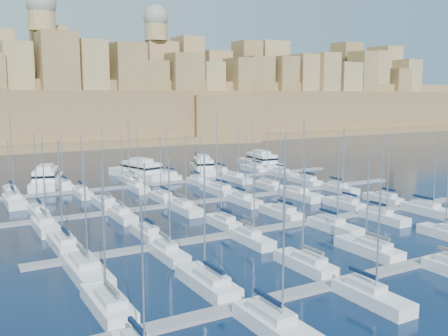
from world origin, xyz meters
TOP-DOWN VIEW (x-y plane):
  - ground at (0.00, 0.00)m, footprint 600.00×600.00m
  - pontoon_near at (0.00, -34.00)m, footprint 84.00×2.00m
  - pontoon_mid_near at (0.00, -12.00)m, footprint 84.00×2.00m
  - pontoon_mid_far at (0.00, 10.00)m, footprint 84.00×2.00m
  - pontoon_far at (0.00, 32.00)m, footprint 84.00×2.00m
  - sailboat_0 at (-36.33, -28.31)m, footprint 2.88×9.62m
  - sailboat_1 at (-25.59, -28.15)m, footprint 2.98×9.93m
  - sailboat_2 at (-12.83, -28.62)m, footprint 2.70×8.99m
  - sailboat_3 at (-2.17, -28.26)m, footprint 2.92×9.73m
  - sailboat_4 at (12.90, -28.78)m, footprint 2.60×8.67m
  - sailboat_7 at (-25.15, -40.01)m, footprint 3.08×10.27m
  - sailboat_8 at (-13.34, -39.33)m, footprint 2.67×8.89m
  - sailboat_12 at (-35.63, -6.39)m, footprint 2.84×9.46m
  - sailboat_13 at (-24.15, -7.04)m, footprint 2.44×8.12m
  - sailboat_14 at (-11.69, -7.12)m, footprint 2.39×7.96m
  - sailboat_15 at (-0.08, -6.52)m, footprint 2.76×9.19m
  - sailboat_16 at (13.98, -6.74)m, footprint 2.62×8.74m
  - sailboat_17 at (23.63, -6.99)m, footprint 2.47×8.23m
  - sailboat_18 at (-35.76, -18.40)m, footprint 3.32×11.07m
  - sailboat_19 at (-25.18, -17.00)m, footprint 2.46×8.20m
  - sailboat_20 at (-12.76, -16.97)m, footprint 2.45×8.16m
  - sailboat_21 at (1.50, -17.71)m, footprint 2.90×9.67m
  - sailboat_22 at (12.50, -17.25)m, footprint 2.62×8.73m
  - sailboat_23 at (22.79, -18.03)m, footprint 3.09×10.30m
  - sailboat_24 at (-35.20, 14.96)m, footprint 2.44×8.13m
  - sailboat_25 at (-23.47, 15.53)m, footprint 2.79×9.29m
  - sailboat_26 at (-12.43, 15.12)m, footprint 2.53×8.45m
  - sailboat_27 at (0.57, 16.24)m, footprint 3.22×10.73m
  - sailboat_28 at (12.42, 15.11)m, footprint 2.53×8.44m
  - sailboat_29 at (22.98, 15.60)m, footprint 2.83×9.43m
  - sailboat_30 at (-36.00, 4.27)m, footprint 2.91×9.70m
  - sailboat_31 at (-23.79, 4.91)m, footprint 2.52×8.40m
  - sailboat_32 at (-12.72, 4.52)m, footprint 2.76×9.20m
  - sailboat_33 at (-0.35, 4.72)m, footprint 2.64×8.78m
  - sailboat_34 at (12.06, 3.83)m, footprint 3.18×10.59m
  - sailboat_35 at (23.50, 4.69)m, footprint 2.65×8.84m
  - sailboat_36 at (-36.94, 36.80)m, footprint 2.34×7.80m
  - sailboat_37 at (-26.10, 37.42)m, footprint 2.72×9.08m
  - sailboat_38 at (-11.00, 37.45)m, footprint 2.74×9.12m
  - sailboat_39 at (-1.28, 37.91)m, footprint 3.02×10.07m
  - sailboat_40 at (12.70, 37.95)m, footprint 3.05×10.15m
  - sailboat_41 at (23.54, 37.67)m, footprint 2.87×9.57m
  - sailboat_42 at (-37.63, 25.72)m, footprint 3.24×10.81m
  - sailboat_43 at (-24.71, 27.06)m, footprint 2.43×8.10m
  - sailboat_44 at (-13.07, 27.00)m, footprint 2.46×8.21m
  - sailboat_45 at (1.54, 26.72)m, footprint 2.63×8.78m
  - sailboat_46 at (11.41, 26.50)m, footprint 2.77×9.23m
  - sailboat_47 at (24.99, 26.58)m, footprint 2.72×9.07m
  - motor_yacht_a at (-28.76, 42.15)m, footprint 10.60×18.76m
  - motor_yacht_b at (-6.68, 42.63)m, footprint 10.20×19.80m
  - motor_yacht_c at (9.91, 41.12)m, footprint 9.54×16.52m
  - motor_yacht_d at (28.65, 42.26)m, footprint 7.15×18.67m
  - fortified_city at (-0.19, 155.26)m, footprint 460.00×108.95m

SIDE VIEW (x-z plane):
  - ground at x=0.00m, z-range 0.00..0.00m
  - pontoon_near at x=0.00m, z-range 0.00..0.40m
  - pontoon_mid_near at x=0.00m, z-range 0.00..0.40m
  - pontoon_mid_far at x=0.00m, z-range 0.00..0.40m
  - pontoon_far at x=0.00m, z-range 0.00..0.40m
  - sailboat_36 at x=-36.94m, z-range -4.96..6.38m
  - sailboat_13 at x=-24.15m, z-range -4.89..6.31m
  - sailboat_14 at x=-11.69m, z-range -5.37..6.81m
  - sailboat_45 at x=1.54m, z-range -5.16..6.60m
  - sailboat_43 at x=-24.71m, z-range -5.75..7.20m
  - sailboat_8 at x=-13.34m, z-range -5.44..6.90m
  - sailboat_37 at x=-26.10m, z-range -5.41..6.87m
  - sailboat_19 at x=-25.18m, z-range -5.81..7.26m
  - sailboat_44 at x=-13.07m, z-range -5.80..7.26m
  - sailboat_20 at x=-12.76m, z-range -5.82..7.28m
  - sailboat_26 at x=-12.43m, z-range -5.77..7.23m
  - sailboat_17 at x=23.63m, z-range -5.88..7.35m
  - sailboat_28 at x=12.42m, z-range -5.99..7.46m
  - sailboat_46 at x=11.41m, z-range -5.70..7.17m
  - sailboat_33 at x=-0.35m, z-range -6.03..7.50m
  - sailboat_2 at x=-12.83m, z-range -5.96..7.44m
  - sailboat_47 at x=24.99m, z-range -5.94..7.41m
  - sailboat_4 at x=12.90m, z-range -6.13..7.61m
  - sailboat_35 at x=23.50m, z-range -6.20..7.68m
  - sailboat_31 at x=-23.79m, z-range -6.34..7.82m
  - sailboat_16 at x=13.98m, z-range -6.34..7.83m
  - sailboat_24 at x=-35.20m, z-range -6.44..7.92m
  - sailboat_22 at x=12.50m, z-range -6.40..7.89m
  - sailboat_32 at x=-12.72m, z-range -6.34..7.83m
  - sailboat_21 at x=1.50m, z-range -6.32..7.82m
  - sailboat_15 at x=-0.08m, z-range -6.63..8.13m
  - sailboat_39 at x=-1.28m, z-range -6.14..7.64m
  - sailboat_29 at x=22.98m, z-range -6.61..8.12m
  - sailboat_38 at x=-11.00m, z-range -6.74..8.24m
  - sailboat_0 at x=-36.33m, z-range -6.53..8.04m
  - sailboat_30 at x=-36.00m, z-range -6.52..8.03m
  - sailboat_12 at x=-35.63m, z-range -6.69..8.19m
  - sailboat_3 at x=-2.17m, z-range -6.62..8.13m
  - sailboat_25 at x=-23.47m, z-range -6.83..8.34m
  - sailboat_23 at x=22.79m, z-range -6.50..8.02m
  - sailboat_1 at x=-25.59m, z-range -6.80..8.32m
  - sailboat_41 at x=23.54m, z-range -7.24..8.77m
  - sailboat_40 at x=12.70m, z-range -7.14..8.68m
  - sailboat_18 at x=-35.76m, z-range -6.55..8.09m
  - sailboat_34 at x=12.06m, z-range -7.29..8.84m
  - sailboat_27 at x=0.57m, z-range -7.28..8.83m
  - sailboat_7 at x=-25.15m, z-range -7.92..9.49m
  - sailboat_42 at x=-37.63m, z-range -8.05..9.62m
  - motor_yacht_a at x=-28.76m, z-range -0.90..4.35m
  - motor_yacht_c at x=9.91m, z-range -0.90..4.35m
  - motor_yacht_d at x=28.65m, z-range -0.90..4.35m
  - motor_yacht_b at x=-6.68m, z-range -0.90..4.35m
  - fortified_city at x=-0.19m, z-range -15.02..44.50m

